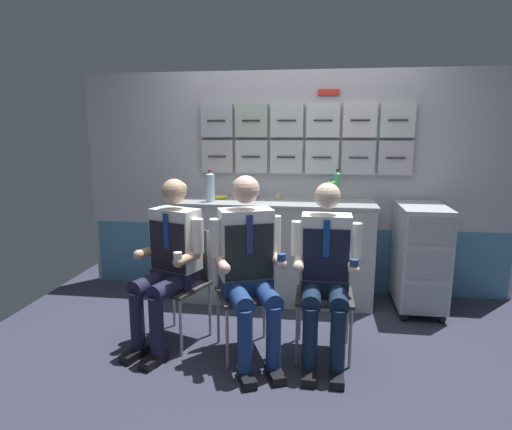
# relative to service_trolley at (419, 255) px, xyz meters

# --- Properties ---
(ground) EXTENTS (4.80, 4.80, 0.04)m
(ground) POSITION_rel_service_trolley_xyz_m (-1.14, -1.00, -0.53)
(ground) COLOR #2E3041
(galley_bulkhead) EXTENTS (4.20, 0.14, 2.15)m
(galley_bulkhead) POSITION_rel_service_trolley_xyz_m (-1.13, 0.37, 0.58)
(galley_bulkhead) COLOR #B7B4BD
(galley_bulkhead) RESTS_ON ground
(galley_counter) EXTENTS (1.79, 0.53, 0.95)m
(galley_counter) POSITION_rel_service_trolley_xyz_m (-1.28, 0.09, -0.03)
(galley_counter) COLOR #ABB2B5
(galley_counter) RESTS_ON ground
(service_trolley) EXTENTS (0.40, 0.65, 0.95)m
(service_trolley) POSITION_rel_service_trolley_xyz_m (0.00, 0.00, 0.00)
(service_trolley) COLOR black
(service_trolley) RESTS_ON ground
(folding_chair_left) EXTENTS (0.52, 0.52, 0.85)m
(folding_chair_left) POSITION_rel_service_trolley_xyz_m (-1.92, -0.78, 0.02)
(folding_chair_left) COLOR #A8AAAF
(folding_chair_left) RESTS_ON ground
(crew_member_left) EXTENTS (0.53, 0.66, 1.25)m
(crew_member_left) POSITION_rel_service_trolley_xyz_m (-1.98, -0.93, 0.18)
(crew_member_left) COLOR black
(crew_member_left) RESTS_ON ground
(folding_chair_right) EXTENTS (0.52, 0.52, 0.85)m
(folding_chair_right) POSITION_rel_service_trolley_xyz_m (-1.43, -0.88, 0.02)
(folding_chair_right) COLOR #A8AAAF
(folding_chair_right) RESTS_ON ground
(crew_member_right) EXTENTS (0.57, 0.70, 1.29)m
(crew_member_right) POSITION_rel_service_trolley_xyz_m (-1.37, -1.03, 0.21)
(crew_member_right) COLOR black
(crew_member_right) RESTS_ON ground
(folding_chair_by_counter) EXTENTS (0.40, 0.41, 0.85)m
(folding_chair_by_counter) POSITION_rel_service_trolley_xyz_m (-0.85, -0.82, 0.02)
(folding_chair_by_counter) COLOR #A8AAAF
(folding_chair_by_counter) RESTS_ON ground
(crew_member_by_counter) EXTENTS (0.49, 0.59, 1.25)m
(crew_member_by_counter) POSITION_rel_service_trolley_xyz_m (-0.85, -0.98, 0.17)
(crew_member_by_counter) COLOR black
(crew_member_by_counter) RESTS_ON ground
(water_bottle_blue_cap) EXTENTS (0.08, 0.08, 0.24)m
(water_bottle_blue_cap) POSITION_rel_service_trolley_xyz_m (-0.79, 0.02, 0.55)
(water_bottle_blue_cap) COLOR #46974F
(water_bottle_blue_cap) RESTS_ON galley_counter
(water_bottle_tall) EXTENTS (0.08, 0.08, 0.29)m
(water_bottle_tall) POSITION_rel_service_trolley_xyz_m (-1.89, -0.01, 0.58)
(water_bottle_tall) COLOR silver
(water_bottle_tall) RESTS_ON galley_counter
(water_bottle_short) EXTENTS (0.06, 0.06, 0.30)m
(water_bottle_short) POSITION_rel_service_trolley_xyz_m (-0.74, 0.13, 0.58)
(water_bottle_short) COLOR #45A15C
(water_bottle_short) RESTS_ON galley_counter
(coffee_cup_white) EXTENTS (0.06, 0.06, 0.06)m
(coffee_cup_white) POSITION_rel_service_trolley_xyz_m (-1.51, 0.27, 0.47)
(coffee_cup_white) COLOR navy
(coffee_cup_white) RESTS_ON galley_counter
(paper_cup_blue) EXTENTS (0.06, 0.06, 0.06)m
(paper_cup_blue) POSITION_rel_service_trolley_xyz_m (-1.28, 0.18, 0.47)
(paper_cup_blue) COLOR tan
(paper_cup_blue) RESTS_ON galley_counter
(snack_banana) EXTENTS (0.17, 0.10, 0.04)m
(snack_banana) POSITION_rel_service_trolley_xyz_m (-1.83, 0.13, 0.46)
(snack_banana) COLOR yellow
(snack_banana) RESTS_ON galley_counter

